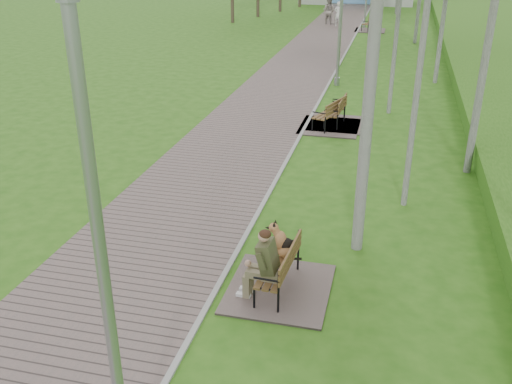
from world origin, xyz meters
TOP-DOWN VIEW (x-y plane):
  - walkway at (-1.75, 21.50)m, footprint 3.50×67.00m
  - kerb at (0.00, 21.50)m, footprint 0.10×67.00m
  - bench_main at (0.99, 3.98)m, footprint 1.79×1.99m
  - bench_second at (0.88, 13.98)m, footprint 1.84×2.04m
  - bench_third at (0.73, 13.60)m, footprint 1.90×2.11m
  - bench_far at (0.73, 34.59)m, footprint 1.92×2.13m
  - lamp_post_near at (0.10, -0.07)m, footprint 0.22×0.22m
  - lamp_post_second at (0.34, 19.35)m, footprint 0.22×0.22m
  - pedestrian_near at (-1.48, 35.73)m, footprint 0.71×0.58m
  - pedestrian_far at (-2.27, 36.79)m, footprint 1.06×0.94m

SIDE VIEW (x-z plane):
  - walkway at x=-1.75m, z-range 0.00..0.04m
  - kerb at x=0.00m, z-range 0.00..0.05m
  - bench_second at x=0.88m, z-range -0.35..0.77m
  - bench_third at x=0.73m, z-range -0.37..0.80m
  - bench_far at x=0.73m, z-range -0.37..0.81m
  - bench_main at x=0.99m, z-range -0.34..1.22m
  - pedestrian_near at x=-1.48m, z-range 0.00..1.66m
  - pedestrian_far at x=-2.27m, z-range 0.00..1.81m
  - lamp_post_near at x=0.10m, z-range -0.18..5.40m
  - lamp_post_second at x=0.34m, z-range -0.19..5.50m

